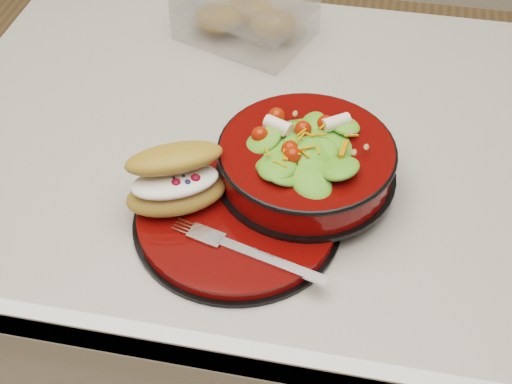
% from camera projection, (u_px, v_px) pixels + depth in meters
% --- Properties ---
extents(island_counter, '(1.24, 0.74, 0.90)m').
position_uv_depth(island_counter, '(335.00, 325.00, 1.32)').
color(island_counter, silver).
rests_on(island_counter, ground).
extents(dinner_plate, '(0.26, 0.26, 0.02)m').
position_uv_depth(dinner_plate, '(238.00, 218.00, 0.89)').
color(dinner_plate, black).
rests_on(dinner_plate, island_counter).
extents(salad_bowl, '(0.24, 0.24, 0.10)m').
position_uv_depth(salad_bowl, '(307.00, 155.00, 0.91)').
color(salad_bowl, black).
rests_on(salad_bowl, dinner_plate).
extents(croissant, '(0.14, 0.13, 0.08)m').
position_uv_depth(croissant, '(177.00, 179.00, 0.88)').
color(croissant, '#A57232').
rests_on(croissant, dinner_plate).
extents(fork, '(0.18, 0.06, 0.00)m').
position_uv_depth(fork, '(251.00, 253.00, 0.84)').
color(fork, silver).
rests_on(fork, dinner_plate).
extents(pastry_box, '(0.24, 0.21, 0.09)m').
position_uv_depth(pastry_box, '(246.00, 12.00, 1.17)').
color(pastry_box, white).
rests_on(pastry_box, island_counter).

